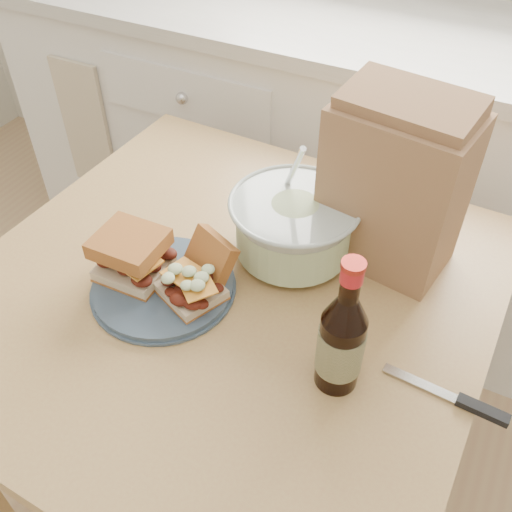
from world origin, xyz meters
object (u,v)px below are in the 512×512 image
at_px(beer_bottle, 341,341).
at_px(dining_table, 227,326).
at_px(plate, 163,286).
at_px(paper_bag, 393,189).
at_px(coleslaw_bowl, 294,229).

bearing_deg(beer_bottle, dining_table, 162.45).
height_order(plate, paper_bag, paper_bag).
bearing_deg(plate, beer_bottle, -6.18).
bearing_deg(beer_bottle, plate, 176.93).
height_order(plate, coleslaw_bowl, coleslaw_bowl).
xyz_separation_m(plate, coleslaw_bowl, (0.17, 0.19, 0.05)).
relative_size(dining_table, coleslaw_bowl, 3.92).
xyz_separation_m(dining_table, beer_bottle, (0.25, -0.10, 0.21)).
distance_m(plate, beer_bottle, 0.36).
bearing_deg(paper_bag, dining_table, -127.52).
relative_size(plate, coleslaw_bowl, 1.05).
distance_m(dining_table, beer_bottle, 0.34).
bearing_deg(dining_table, coleslaw_bowl, 63.63).
bearing_deg(coleslaw_bowl, beer_bottle, -52.14).
xyz_separation_m(dining_table, paper_bag, (0.23, 0.22, 0.27)).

